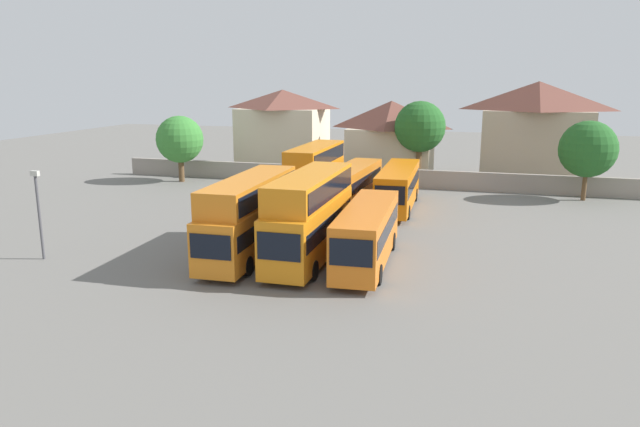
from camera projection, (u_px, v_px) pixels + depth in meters
name	position (u px, v px, depth m)	size (l,w,h in m)	color
ground	(367.00, 201.00, 52.18)	(140.00, 140.00, 0.00)	slate
depot_boundary_wall	(382.00, 177.00, 58.96)	(56.00, 0.50, 1.80)	gray
bus_1	(250.00, 213.00, 35.60)	(2.87, 11.18, 4.78)	orange
bus_2	(310.00, 213.00, 34.73)	(2.70, 10.70, 5.16)	orange
bus_3	(367.00, 232.00, 34.15)	(2.96, 10.77, 3.42)	orange
bus_4	(315.00, 172.00, 50.16)	(2.64, 10.47, 4.98)	orange
bus_5	(351.00, 184.00, 49.76)	(3.10, 11.99, 3.27)	orange
bus_6	(398.00, 186.00, 48.56)	(2.98, 11.54, 3.41)	orange
house_terrace_left	(283.00, 130.00, 67.70)	(9.55, 7.69, 9.18)	beige
house_terrace_centre	(391.00, 138.00, 64.09)	(9.25, 6.58, 8.11)	beige
house_terrace_right	(536.00, 130.00, 61.65)	(11.24, 6.41, 10.15)	tan
tree_left_of_lot	(420.00, 127.00, 59.35)	(5.07, 5.07, 8.28)	brown
tree_behind_wall	(180.00, 140.00, 60.81)	(4.78, 4.78, 6.75)	brown
tree_right_of_lot	(588.00, 149.00, 51.42)	(4.90, 4.90, 6.97)	brown
lamp_post_lot_edge	(39.00, 208.00, 34.90)	(0.50, 0.24, 5.32)	#4C4C51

